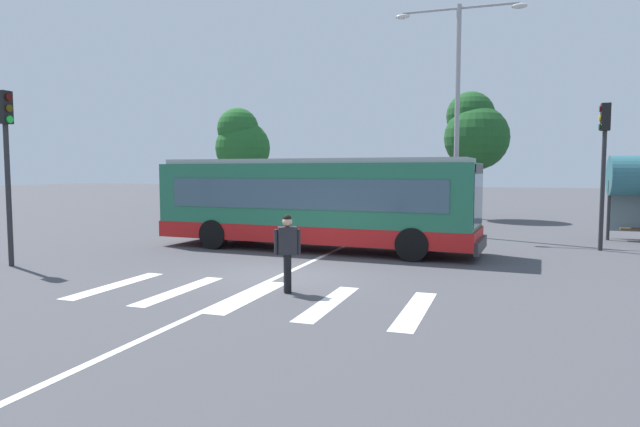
{
  "coord_description": "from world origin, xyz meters",
  "views": [
    {
      "loc": [
        5.35,
        -12.75,
        2.67
      ],
      "look_at": [
        -0.34,
        3.75,
        1.3
      ],
      "focal_mm": 30.69,
      "sensor_mm": 36.0,
      "label": 1
    }
  ],
  "objects_px": {
    "traffic_light_near_corner": "(7,150)",
    "background_tree_left": "(241,143)",
    "pedestrian_crossing_street": "(287,249)",
    "parked_car_charcoal": "(380,210)",
    "city_transit_bus": "(314,203)",
    "parked_car_champagne": "(436,211)",
    "traffic_light_far_corner": "(604,153)",
    "background_tree_right": "(475,131)",
    "parked_car_blue": "(325,208)",
    "twin_arm_street_lamp": "(458,95)"
  },
  "relations": [
    {
      "from": "twin_arm_street_lamp",
      "to": "pedestrian_crossing_street",
      "type": "bearing_deg",
      "value": -101.73
    },
    {
      "from": "traffic_light_near_corner",
      "to": "background_tree_left",
      "type": "xyz_separation_m",
      "value": [
        -2.85,
        19.65,
        1.19
      ]
    },
    {
      "from": "parked_car_charcoal",
      "to": "background_tree_right",
      "type": "height_order",
      "value": "background_tree_right"
    },
    {
      "from": "traffic_light_near_corner",
      "to": "pedestrian_crossing_street",
      "type": "bearing_deg",
      "value": -3.91
    },
    {
      "from": "city_transit_bus",
      "to": "traffic_light_far_corner",
      "type": "bearing_deg",
      "value": 17.65
    },
    {
      "from": "traffic_light_near_corner",
      "to": "background_tree_left",
      "type": "height_order",
      "value": "background_tree_left"
    },
    {
      "from": "city_transit_bus",
      "to": "twin_arm_street_lamp",
      "type": "relative_size",
      "value": 1.19
    },
    {
      "from": "city_transit_bus",
      "to": "parked_car_champagne",
      "type": "distance_m",
      "value": 9.16
    },
    {
      "from": "city_transit_bus",
      "to": "parked_car_blue",
      "type": "xyz_separation_m",
      "value": [
        -2.55,
        8.74,
        -0.82
      ]
    },
    {
      "from": "pedestrian_crossing_street",
      "to": "parked_car_charcoal",
      "type": "distance_m",
      "value": 15.31
    },
    {
      "from": "traffic_light_far_corner",
      "to": "twin_arm_street_lamp",
      "type": "distance_m",
      "value": 6.19
    },
    {
      "from": "city_transit_bus",
      "to": "parked_car_champagne",
      "type": "relative_size",
      "value": 2.44
    },
    {
      "from": "parked_car_champagne",
      "to": "parked_car_blue",
      "type": "bearing_deg",
      "value": 178.61
    },
    {
      "from": "background_tree_left",
      "to": "background_tree_right",
      "type": "distance_m",
      "value": 14.19
    },
    {
      "from": "background_tree_right",
      "to": "background_tree_left",
      "type": "bearing_deg",
      "value": -179.31
    },
    {
      "from": "traffic_light_far_corner",
      "to": "background_tree_left",
      "type": "distance_m",
      "value": 21.92
    },
    {
      "from": "pedestrian_crossing_street",
      "to": "parked_car_blue",
      "type": "bearing_deg",
      "value": 105.55
    },
    {
      "from": "background_tree_right",
      "to": "traffic_light_far_corner",
      "type": "bearing_deg",
      "value": -66.71
    },
    {
      "from": "parked_car_charcoal",
      "to": "traffic_light_far_corner",
      "type": "relative_size",
      "value": 0.92
    },
    {
      "from": "pedestrian_crossing_street",
      "to": "parked_car_blue",
      "type": "xyz_separation_m",
      "value": [
        -4.21,
        15.13,
        -0.2
      ]
    },
    {
      "from": "city_transit_bus",
      "to": "traffic_light_far_corner",
      "type": "distance_m",
      "value": 9.75
    },
    {
      "from": "parked_car_champagne",
      "to": "traffic_light_far_corner",
      "type": "relative_size",
      "value": 0.93
    },
    {
      "from": "parked_car_charcoal",
      "to": "traffic_light_far_corner",
      "type": "bearing_deg",
      "value": -33.8
    },
    {
      "from": "parked_car_blue",
      "to": "background_tree_left",
      "type": "distance_m",
      "value": 9.61
    },
    {
      "from": "traffic_light_near_corner",
      "to": "parked_car_charcoal",
      "type": "bearing_deg",
      "value": 63.72
    },
    {
      "from": "parked_car_champagne",
      "to": "background_tree_right",
      "type": "bearing_deg",
      "value": 76.11
    },
    {
      "from": "city_transit_bus",
      "to": "traffic_light_near_corner",
      "type": "bearing_deg",
      "value": -140.19
    },
    {
      "from": "background_tree_left",
      "to": "pedestrian_crossing_street",
      "type": "bearing_deg",
      "value": -60.46
    },
    {
      "from": "parked_car_champagne",
      "to": "traffic_light_near_corner",
      "type": "bearing_deg",
      "value": -124.74
    },
    {
      "from": "city_transit_bus",
      "to": "pedestrian_crossing_street",
      "type": "xyz_separation_m",
      "value": [
        1.66,
        -6.39,
        -0.62
      ]
    },
    {
      "from": "parked_car_champagne",
      "to": "traffic_light_far_corner",
      "type": "distance_m",
      "value": 8.72
    },
    {
      "from": "traffic_light_near_corner",
      "to": "traffic_light_far_corner",
      "type": "xyz_separation_m",
      "value": [
        16.11,
        8.71,
        0.02
      ]
    },
    {
      "from": "city_transit_bus",
      "to": "parked_car_charcoal",
      "type": "height_order",
      "value": "city_transit_bus"
    },
    {
      "from": "parked_car_champagne",
      "to": "twin_arm_street_lamp",
      "type": "height_order",
      "value": "twin_arm_street_lamp"
    },
    {
      "from": "parked_car_charcoal",
      "to": "background_tree_left",
      "type": "bearing_deg",
      "value": 153.65
    },
    {
      "from": "city_transit_bus",
      "to": "background_tree_right",
      "type": "height_order",
      "value": "background_tree_right"
    },
    {
      "from": "parked_car_charcoal",
      "to": "city_transit_bus",
      "type": "bearing_deg",
      "value": -91.79
    },
    {
      "from": "parked_car_blue",
      "to": "traffic_light_far_corner",
      "type": "xyz_separation_m",
      "value": [
        11.7,
        -5.83,
        2.5
      ]
    },
    {
      "from": "pedestrian_crossing_street",
      "to": "background_tree_right",
      "type": "bearing_deg",
      "value": 82.44
    },
    {
      "from": "parked_car_blue",
      "to": "twin_arm_street_lamp",
      "type": "bearing_deg",
      "value": -25.01
    },
    {
      "from": "pedestrian_crossing_street",
      "to": "twin_arm_street_lamp",
      "type": "height_order",
      "value": "twin_arm_street_lamp"
    },
    {
      "from": "pedestrian_crossing_street",
      "to": "parked_car_champagne",
      "type": "relative_size",
      "value": 0.38
    },
    {
      "from": "traffic_light_far_corner",
      "to": "twin_arm_street_lamp",
      "type": "relative_size",
      "value": 0.53
    },
    {
      "from": "city_transit_bus",
      "to": "traffic_light_far_corner",
      "type": "height_order",
      "value": "traffic_light_far_corner"
    },
    {
      "from": "traffic_light_near_corner",
      "to": "twin_arm_street_lamp",
      "type": "bearing_deg",
      "value": 45.76
    },
    {
      "from": "city_transit_bus",
      "to": "background_tree_left",
      "type": "height_order",
      "value": "background_tree_left"
    },
    {
      "from": "pedestrian_crossing_street",
      "to": "background_tree_left",
      "type": "xyz_separation_m",
      "value": [
        -11.47,
        20.24,
        3.47
      ]
    },
    {
      "from": "traffic_light_near_corner",
      "to": "traffic_light_far_corner",
      "type": "height_order",
      "value": "traffic_light_far_corner"
    },
    {
      "from": "traffic_light_far_corner",
      "to": "parked_car_champagne",
      "type": "bearing_deg",
      "value": 137.08
    },
    {
      "from": "twin_arm_street_lamp",
      "to": "background_tree_left",
      "type": "relative_size",
      "value": 1.41
    }
  ]
}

